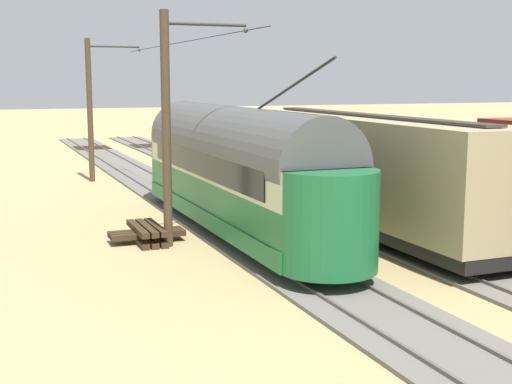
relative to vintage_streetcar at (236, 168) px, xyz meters
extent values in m
plane|color=tan|center=(-6.53, -1.06, -2.25)|extent=(220.00, 220.00, 0.00)
cube|color=#59544C|center=(-12.35, -1.06, -2.11)|extent=(0.07, 80.00, 0.08)
cube|color=#382819|center=(-13.06, -33.06, -2.15)|extent=(2.50, 0.24, 0.08)
cube|color=#382819|center=(-13.06, -32.41, -2.15)|extent=(2.50, 0.24, 0.08)
cube|color=#382819|center=(-13.06, -31.76, -2.15)|extent=(2.50, 0.24, 0.08)
cube|color=#382819|center=(-13.06, -31.11, -2.15)|extent=(2.50, 0.24, 0.08)
cube|color=#382819|center=(-13.06, -30.46, -2.15)|extent=(2.50, 0.24, 0.08)
cube|color=#666059|center=(-8.71, -1.06, -2.20)|extent=(2.80, 80.00, 0.10)
cube|color=#59544C|center=(-7.99, -1.06, -2.11)|extent=(0.07, 80.00, 0.08)
cube|color=#59544C|center=(-9.43, -1.06, -2.11)|extent=(0.07, 80.00, 0.08)
cube|color=#382819|center=(-8.71, -33.06, -2.15)|extent=(2.50, 0.24, 0.08)
cube|color=#382819|center=(-8.71, -32.41, -2.15)|extent=(2.50, 0.24, 0.08)
cube|color=#382819|center=(-8.71, -31.76, -2.15)|extent=(2.50, 0.24, 0.08)
cube|color=#382819|center=(-8.71, -31.11, -2.15)|extent=(2.50, 0.24, 0.08)
cube|color=#382819|center=(-8.71, -30.46, -2.15)|extent=(2.50, 0.24, 0.08)
cube|color=#666059|center=(-4.35, -1.06, -2.20)|extent=(2.80, 80.00, 0.10)
cube|color=#59544C|center=(-3.64, -1.06, -2.11)|extent=(0.07, 80.00, 0.08)
cube|color=#59544C|center=(-5.07, -1.06, -2.11)|extent=(0.07, 80.00, 0.08)
cube|color=#382819|center=(-4.35, -33.06, -2.15)|extent=(2.50, 0.24, 0.08)
cube|color=#382819|center=(-4.35, -32.41, -2.15)|extent=(2.50, 0.24, 0.08)
cube|color=#382819|center=(-4.35, -31.76, -2.15)|extent=(2.50, 0.24, 0.08)
cube|color=#382819|center=(-4.35, -31.11, -2.15)|extent=(2.50, 0.24, 0.08)
cube|color=#382819|center=(-4.35, -30.46, -2.15)|extent=(2.50, 0.24, 0.08)
cube|color=#666059|center=(0.00, -1.06, -2.20)|extent=(2.80, 80.00, 0.10)
cube|color=#59544C|center=(0.72, -1.06, -2.11)|extent=(0.07, 80.00, 0.08)
cube|color=#59544C|center=(-0.72, -1.06, -2.11)|extent=(0.07, 80.00, 0.08)
cube|color=#382819|center=(0.00, -33.06, -2.15)|extent=(2.50, 0.24, 0.08)
cube|color=#382819|center=(0.00, -32.41, -2.15)|extent=(2.50, 0.24, 0.08)
cube|color=#382819|center=(0.00, -31.76, -2.15)|extent=(2.50, 0.24, 0.08)
cube|color=#382819|center=(0.00, -31.11, -2.15)|extent=(2.50, 0.24, 0.08)
cube|color=#382819|center=(0.00, -30.46, -2.15)|extent=(2.50, 0.24, 0.08)
cube|color=#196033|center=(0.00, 0.01, -1.55)|extent=(2.65, 13.38, 0.55)
cube|color=#196033|center=(0.00, 0.01, -0.80)|extent=(2.55, 13.38, 0.95)
cube|color=#B7C699|center=(0.00, 0.01, 0.20)|extent=(2.55, 13.38, 1.05)
cylinder|color=#4C4C4C|center=(0.00, 0.01, 0.73)|extent=(2.65, 13.11, 2.65)
cylinder|color=#196033|center=(0.00, -6.63, -0.55)|extent=(2.55, 2.55, 2.55)
cylinder|color=#196033|center=(0.00, 6.64, -0.55)|extent=(2.55, 2.55, 2.55)
cube|color=black|center=(0.00, -7.77, 0.47)|extent=(1.63, 0.08, 0.36)
cube|color=black|center=(0.00, -7.80, 0.15)|extent=(1.73, 0.06, 0.80)
cube|color=black|center=(-1.29, 0.01, 0.20)|extent=(0.04, 11.24, 0.80)
cube|color=black|center=(1.30, 0.01, 0.20)|extent=(0.04, 11.24, 0.80)
cylinder|color=silver|center=(0.00, -7.89, -0.80)|extent=(0.24, 0.06, 0.24)
cube|color=gray|center=(0.00, -7.83, -1.72)|extent=(1.94, 0.12, 0.20)
cylinder|color=black|center=(0.00, 4.46, 2.75)|extent=(0.07, 4.90, 1.46)
cylinder|color=black|center=(-0.72, -4.27, -1.69)|extent=(0.10, 0.76, 0.76)
cylinder|color=black|center=(0.72, -4.27, -1.69)|extent=(0.10, 0.76, 0.76)
cylinder|color=black|center=(-0.72, 4.29, -1.69)|extent=(0.10, 0.76, 0.76)
cylinder|color=black|center=(0.72, 4.29, -1.69)|extent=(0.10, 0.76, 0.76)
cube|color=tan|center=(-4.35, 1.19, 0.08)|extent=(2.90, 14.08, 3.20)
cube|color=#332D28|center=(-4.35, 1.19, 1.74)|extent=(0.70, 12.67, 0.08)
cube|color=black|center=(-4.35, 1.19, -1.72)|extent=(2.70, 14.08, 0.36)
cube|color=black|center=(-2.87, 1.19, -0.18)|extent=(0.06, 2.20, 2.56)
cylinder|color=black|center=(-3.64, 6.12, -1.65)|extent=(0.10, 0.84, 0.84)
cylinder|color=black|center=(-5.07, 6.12, -1.65)|extent=(0.10, 0.84, 0.84)
cylinder|color=black|center=(-3.64, -3.73, -1.65)|extent=(0.10, 0.84, 0.84)
cylinder|color=black|center=(-5.07, -3.73, -1.65)|extent=(0.10, 0.84, 0.84)
cylinder|color=#423323|center=(2.62, -14.46, 1.37)|extent=(0.28, 0.28, 7.25)
cylinder|color=#2D2D2D|center=(1.31, -14.46, 4.60)|extent=(2.62, 0.10, 0.10)
sphere|color=#334733|center=(0.00, -14.46, 4.45)|extent=(0.16, 0.16, 0.16)
cylinder|color=#423323|center=(2.62, 0.93, 1.37)|extent=(0.28, 0.28, 7.25)
cylinder|color=#2D2D2D|center=(1.31, 0.93, 4.60)|extent=(2.62, 0.10, 0.10)
sphere|color=#334733|center=(0.00, 0.93, 4.45)|extent=(0.16, 0.16, 0.16)
cylinder|color=black|center=(0.00, -6.76, 4.45)|extent=(0.03, 19.39, 0.03)
cylinder|color=black|center=(1.31, -14.46, 4.60)|extent=(2.62, 0.02, 0.02)
cylinder|color=black|center=(-14.37, -11.62, -1.70)|extent=(0.08, 0.08, 1.10)
cylinder|color=red|center=(-14.37, -11.62, -1.03)|extent=(0.30, 0.30, 0.03)
cylinder|color=#262626|center=(-14.19, -11.62, -1.90)|extent=(0.33, 0.04, 0.54)
cube|color=#382819|center=(2.81, 0.09, -2.16)|extent=(0.24, 2.40, 0.18)
cube|color=#382819|center=(3.11, 0.09, -2.16)|extent=(0.24, 2.40, 0.18)
cube|color=#382819|center=(3.41, 0.09, -2.16)|extent=(0.24, 2.40, 0.18)
cube|color=#382819|center=(3.11, -0.21, -1.98)|extent=(2.40, 0.24, 0.18)
cube|color=#382819|center=(3.11, 0.09, -1.98)|extent=(2.40, 0.24, 0.18)
cube|color=#382819|center=(3.11, 0.39, -1.98)|extent=(2.40, 0.24, 0.18)
cube|color=#382819|center=(2.81, 0.09, -1.80)|extent=(0.24, 2.40, 0.18)
cube|color=#382819|center=(3.11, 0.09, -1.80)|extent=(0.24, 2.40, 0.18)
cube|color=#382819|center=(3.41, 0.09, -1.80)|extent=(0.24, 2.40, 0.18)
cube|color=#B2A519|center=(-4.35, -14.64, -1.85)|extent=(1.80, 0.60, 0.80)
camera|label=1|loc=(8.02, 21.90, 2.91)|focal=49.12mm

